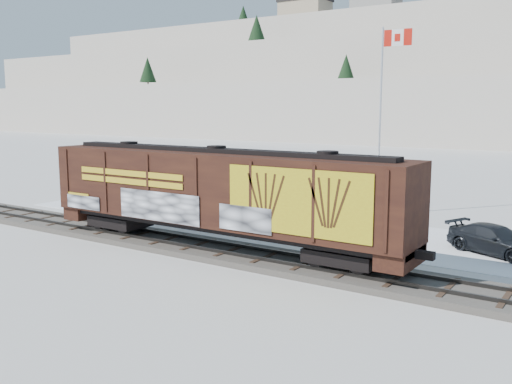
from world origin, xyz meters
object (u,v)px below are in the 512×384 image
Objects in this scene: flagpole at (381,147)px; car_white at (224,210)px; hopper_railcar at (217,191)px; car_dark at (495,240)px; car_silver at (165,197)px.

car_white is (-6.57, -7.88, -3.50)m from flagpole.
car_white is at bearing 124.28° from hopper_railcar.
car_silver is at bearing 112.61° from car_dark.
car_silver is 6.73m from car_white.
car_dark is at bearing -87.10° from car_white.
car_dark is (8.34, -6.42, -3.67)m from flagpole.
hopper_railcar is 7.21m from car_white.
car_white is at bearing 119.20° from car_dark.
hopper_railcar reaches higher than car_dark.
car_white is at bearing -129.81° from flagpole.
car_dark is at bearing -37.58° from flagpole.
flagpole is 10.84m from car_white.
car_white is 14.98m from car_dark.
car_silver is at bearing -155.12° from flagpole.
car_dark is at bearing 32.99° from hopper_railcar.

